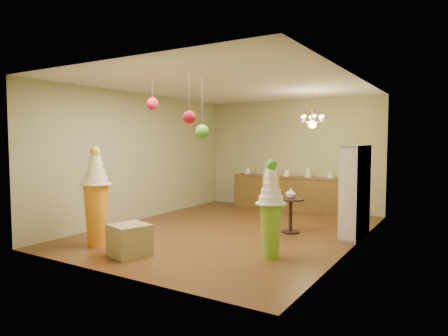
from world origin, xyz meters
The scene contains 17 objects.
floor centered at (0.00, 0.00, 0.00)m, with size 6.50×6.50×0.00m, color #513016.
ceiling centered at (0.00, 0.00, 3.00)m, with size 6.50×6.50×0.00m, color silver.
wall_back centered at (0.00, 3.25, 1.50)m, with size 5.00×0.04×3.00m, color #9A9B6D.
wall_front centered at (0.00, -3.25, 1.50)m, with size 5.00×0.04×3.00m, color #9A9B6D.
wall_left centered at (-2.50, 0.00, 1.50)m, with size 0.04×6.50×3.00m, color #9A9B6D.
wall_right centered at (2.50, 0.00, 1.50)m, with size 0.04×6.50×3.00m, color #9A9B6D.
pedestal_green centered at (1.52, -1.34, 0.66)m, with size 0.60×0.60×1.60m.
pedestal_orange centered at (-1.44, -2.32, 0.72)m, with size 0.69×0.69×1.79m.
burlap_riser centered at (-0.52, -2.44, 0.26)m, with size 0.57×0.57×0.52m, color #937E50.
sideboard centered at (0.00, 2.97, 0.48)m, with size 3.04×0.54×1.16m.
shelving_unit centered at (2.34, 0.80, 0.90)m, with size 0.33×1.20×1.80m.
round_table centered at (1.13, 0.48, 0.46)m, with size 0.62×0.62×0.71m.
vase centered at (1.13, 0.48, 0.82)m, with size 0.21×0.21×0.22m, color beige.
pom_red_left centered at (-0.64, -1.70, 2.55)m, with size 0.21×0.21×0.56m.
pom_green_mid centered at (0.35, -1.58, 2.05)m, with size 0.23×0.23×1.07m.
pom_red_right centered at (0.43, -2.04, 2.26)m, with size 0.20×0.20×0.84m.
chandelier centered at (1.22, 1.45, 2.30)m, with size 0.54×0.54×0.85m.
Camera 1 is at (4.18, -7.14, 1.90)m, focal length 32.00 mm.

